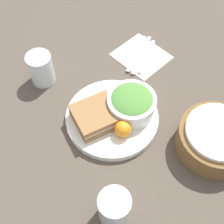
{
  "coord_description": "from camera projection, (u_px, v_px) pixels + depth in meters",
  "views": [
    {
      "loc": [
        0.33,
        0.34,
        0.76
      ],
      "look_at": [
        0.0,
        0.0,
        0.04
      ],
      "focal_mm": 50.0,
      "sensor_mm": 36.0,
      "label": 1
    }
  ],
  "objects": [
    {
      "name": "ground_plane",
      "position": [
        112.0,
        120.0,
        0.9
      ],
      "size": [
        4.0,
        4.0,
        0.0
      ],
      "primitive_type": "plane",
      "color": "#4C4238"
    },
    {
      "name": "plate",
      "position": [
        112.0,
        118.0,
        0.89
      ],
      "size": [
        0.26,
        0.26,
        0.02
      ],
      "primitive_type": "cylinder",
      "color": "white",
      "rests_on": "ground_plane"
    },
    {
      "name": "sandwich",
      "position": [
        96.0,
        116.0,
        0.85
      ],
      "size": [
        0.14,
        0.14,
        0.04
      ],
      "color": "olive",
      "rests_on": "plate"
    },
    {
      "name": "salad_bowl",
      "position": [
        132.0,
        103.0,
        0.86
      ],
      "size": [
        0.14,
        0.14,
        0.07
      ],
      "color": "white",
      "rests_on": "plate"
    },
    {
      "name": "dressing_cup",
      "position": [
        106.0,
        94.0,
        0.9
      ],
      "size": [
        0.05,
        0.05,
        0.04
      ],
      "primitive_type": "cylinder",
      "color": "#B7B7BC",
      "rests_on": "plate"
    },
    {
      "name": "orange_wedge",
      "position": [
        123.0,
        128.0,
        0.83
      ],
      "size": [
        0.05,
        0.05,
        0.05
      ],
      "primitive_type": "sphere",
      "color": "orange",
      "rests_on": "plate"
    },
    {
      "name": "drink_glass",
      "position": [
        114.0,
        208.0,
        0.71
      ],
      "size": [
        0.08,
        0.08,
        0.1
      ],
      "primitive_type": "cylinder",
      "color": "silver",
      "rests_on": "ground_plane"
    },
    {
      "name": "bread_basket",
      "position": [
        215.0,
        139.0,
        0.82
      ],
      "size": [
        0.2,
        0.2,
        0.08
      ],
      "color": "brown",
      "rests_on": "ground_plane"
    },
    {
      "name": "napkin",
      "position": [
        141.0,
        56.0,
        1.04
      ],
      "size": [
        0.15,
        0.16,
        0.0
      ],
      "primitive_type": "cube",
      "color": "beige",
      "rests_on": "ground_plane"
    },
    {
      "name": "fork",
      "position": [
        136.0,
        53.0,
        1.04
      ],
      "size": [
        0.16,
        0.08,
        0.01
      ],
      "primitive_type": "cube",
      "rotation": [
        0.0,
        0.0,
        3.57
      ],
      "color": "silver",
      "rests_on": "napkin"
    },
    {
      "name": "knife",
      "position": [
        141.0,
        55.0,
        1.03
      ],
      "size": [
        0.17,
        0.09,
        0.01
      ],
      "primitive_type": "cube",
      "rotation": [
        0.0,
        0.0,
        3.57
      ],
      "color": "silver",
      "rests_on": "napkin"
    },
    {
      "name": "spoon",
      "position": [
        147.0,
        56.0,
        1.03
      ],
      "size": [
        0.15,
        0.08,
        0.01
      ],
      "primitive_type": "cube",
      "rotation": [
        0.0,
        0.0,
        3.57
      ],
      "color": "silver",
      "rests_on": "napkin"
    },
    {
      "name": "water_glass",
      "position": [
        41.0,
        69.0,
        0.94
      ],
      "size": [
        0.07,
        0.07,
        0.1
      ],
      "primitive_type": "cylinder",
      "color": "silver",
      "rests_on": "ground_plane"
    }
  ]
}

